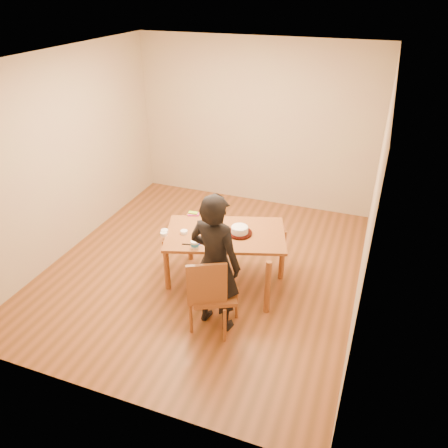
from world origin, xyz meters
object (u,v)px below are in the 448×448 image
(cake, at_px, (240,230))
(dining_chair, at_px, (214,293))
(dining_table, at_px, (225,234))
(cake_plate, at_px, (240,233))
(person, at_px, (215,263))

(cake, bearing_deg, dining_chair, -91.19)
(dining_table, height_order, cake_plate, cake_plate)
(dining_table, distance_m, cake_plate, 0.17)
(dining_table, distance_m, cake, 0.19)
(cake, xyz_separation_m, person, (-0.02, -0.77, 0.01))
(dining_table, distance_m, dining_chair, 0.84)
(dining_table, bearing_deg, dining_chair, -96.84)
(cake, height_order, person, person)
(person, bearing_deg, cake, -80.70)
(cake, relative_size, person, 0.13)
(dining_chair, distance_m, cake, 0.89)
(dining_chair, relative_size, cake_plate, 1.54)
(cake, bearing_deg, dining_table, -166.13)
(dining_table, relative_size, cake_plate, 4.75)
(cake_plate, xyz_separation_m, person, (-0.02, -0.77, 0.05))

